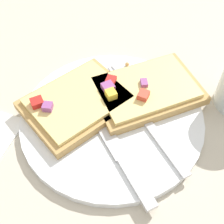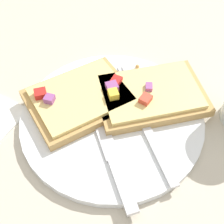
% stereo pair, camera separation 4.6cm
% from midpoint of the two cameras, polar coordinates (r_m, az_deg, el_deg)
% --- Properties ---
extents(ground_plane, '(4.00, 4.00, 0.00)m').
position_cam_midpoint_polar(ground_plane, '(0.48, 2.75, -1.83)').
color(ground_plane, '#BCB29E').
extents(plate, '(0.27, 0.27, 0.01)m').
position_cam_midpoint_polar(plate, '(0.47, 2.78, -1.39)').
color(plate, white).
rests_on(plate, ground).
extents(fork, '(0.18, 0.17, 0.01)m').
position_cam_midpoint_polar(fork, '(0.47, 7.58, -0.17)').
color(fork, silver).
rests_on(fork, plate).
extents(knife, '(0.16, 0.15, 0.01)m').
position_cam_midpoint_polar(knife, '(0.43, 3.03, -8.01)').
color(knife, silver).
rests_on(knife, plate).
extents(pizza_slice_main, '(0.18, 0.19, 0.03)m').
position_cam_midpoint_polar(pizza_slice_main, '(0.48, -3.10, 2.32)').
color(pizza_slice_main, tan).
rests_on(pizza_slice_main, plate).
extents(pizza_slice_corner, '(0.20, 0.19, 0.03)m').
position_cam_midpoint_polar(pizza_slice_corner, '(0.49, 9.63, 3.04)').
color(pizza_slice_corner, tan).
rests_on(pizza_slice_corner, plate).
extents(crumb_scatter, '(0.04, 0.11, 0.01)m').
position_cam_midpoint_polar(crumb_scatter, '(0.52, 4.28, 6.34)').
color(crumb_scatter, tan).
rests_on(crumb_scatter, plate).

